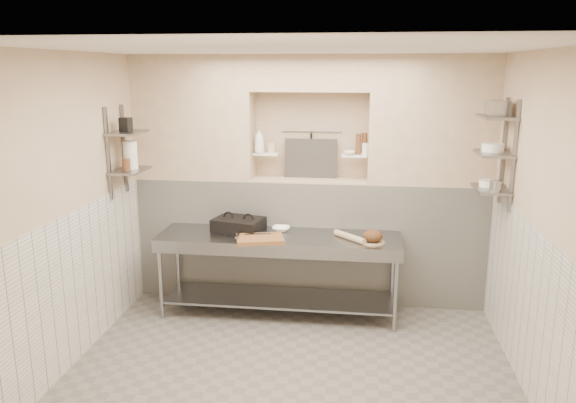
% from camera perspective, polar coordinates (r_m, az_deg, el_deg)
% --- Properties ---
extents(floor, '(4.00, 3.90, 0.10)m').
position_cam_1_polar(floor, '(5.29, 0.24, -17.29)').
color(floor, slate).
rests_on(floor, ground).
extents(ceiling, '(4.00, 3.90, 0.10)m').
position_cam_1_polar(ceiling, '(4.56, 0.28, 15.91)').
color(ceiling, silver).
rests_on(ceiling, ground).
extents(wall_left, '(0.10, 3.90, 2.80)m').
position_cam_1_polar(wall_left, '(5.37, -22.02, -1.07)').
color(wall_left, '#CBAB88').
rests_on(wall_left, ground).
extents(wall_right, '(0.10, 3.90, 2.80)m').
position_cam_1_polar(wall_right, '(4.91, 24.73, -2.60)').
color(wall_right, '#CBAB88').
rests_on(wall_right, ground).
extents(wall_back, '(4.00, 0.10, 2.80)m').
position_cam_1_polar(wall_back, '(6.66, 2.41, 2.55)').
color(wall_back, '#CBAB88').
rests_on(wall_back, ground).
extents(wall_front, '(4.00, 0.10, 2.80)m').
position_cam_1_polar(wall_front, '(2.86, -4.88, -12.49)').
color(wall_front, '#CBAB88').
rests_on(wall_front, ground).
extents(backwall_lower, '(4.00, 0.40, 1.40)m').
position_cam_1_polar(backwall_lower, '(6.59, 2.16, -3.85)').
color(backwall_lower, silver).
rests_on(backwall_lower, floor).
extents(alcove_sill, '(1.30, 0.40, 0.02)m').
position_cam_1_polar(alcove_sill, '(6.41, 2.22, 2.22)').
color(alcove_sill, '#CBAB88').
rests_on(alcove_sill, backwall_lower).
extents(backwall_pillar_left, '(1.35, 0.40, 1.40)m').
position_cam_1_polar(backwall_pillar_left, '(6.57, -9.44, 8.40)').
color(backwall_pillar_left, '#CBAB88').
rests_on(backwall_pillar_left, backwall_lower).
extents(backwall_pillar_right, '(1.35, 0.40, 1.40)m').
position_cam_1_polar(backwall_pillar_right, '(6.34, 14.41, 7.99)').
color(backwall_pillar_right, '#CBAB88').
rests_on(backwall_pillar_right, backwall_lower).
extents(backwall_header, '(1.30, 0.40, 0.40)m').
position_cam_1_polar(backwall_header, '(6.29, 2.31, 12.92)').
color(backwall_header, '#CBAB88').
rests_on(backwall_header, backwall_lower).
extents(wainscot_left, '(0.02, 3.90, 1.40)m').
position_cam_1_polar(wainscot_left, '(5.54, -20.84, -8.12)').
color(wainscot_left, silver).
rests_on(wainscot_left, floor).
extents(wainscot_right, '(0.02, 3.90, 1.40)m').
position_cam_1_polar(wainscot_right, '(5.12, 23.31, -10.15)').
color(wainscot_right, silver).
rests_on(wainscot_right, floor).
extents(alcove_shelf_left, '(0.28, 0.16, 0.02)m').
position_cam_1_polar(alcove_shelf_left, '(6.43, -2.22, 4.87)').
color(alcove_shelf_left, white).
rests_on(alcove_shelf_left, backwall_lower).
extents(alcove_shelf_right, '(0.28, 0.16, 0.02)m').
position_cam_1_polar(alcove_shelf_right, '(6.34, 6.76, 4.67)').
color(alcove_shelf_right, white).
rests_on(alcove_shelf_right, backwall_lower).
extents(utensil_rail, '(0.70, 0.02, 0.02)m').
position_cam_1_polar(utensil_rail, '(6.50, 2.40, 7.19)').
color(utensil_rail, gray).
rests_on(utensil_rail, wall_back).
extents(hanging_steel, '(0.02, 0.02, 0.30)m').
position_cam_1_polar(hanging_steel, '(6.50, 2.37, 5.68)').
color(hanging_steel, black).
rests_on(hanging_steel, utensil_rail).
extents(splash_panel, '(0.60, 0.08, 0.45)m').
position_cam_1_polar(splash_panel, '(6.47, 2.32, 4.39)').
color(splash_panel, '#383330').
rests_on(splash_panel, alcove_sill).
extents(shelf_rail_left_a, '(0.03, 0.03, 0.95)m').
position_cam_1_polar(shelf_rail_left_a, '(6.36, -16.28, 5.17)').
color(shelf_rail_left_a, slate).
rests_on(shelf_rail_left_a, wall_left).
extents(shelf_rail_left_b, '(0.03, 0.03, 0.95)m').
position_cam_1_polar(shelf_rail_left_b, '(6.00, -17.80, 4.60)').
color(shelf_rail_left_b, slate).
rests_on(shelf_rail_left_b, wall_left).
extents(wall_shelf_left_lower, '(0.30, 0.50, 0.02)m').
position_cam_1_polar(wall_shelf_left_lower, '(6.15, -15.74, 3.06)').
color(wall_shelf_left_lower, slate).
rests_on(wall_shelf_left_lower, wall_left).
extents(wall_shelf_left_upper, '(0.30, 0.50, 0.03)m').
position_cam_1_polar(wall_shelf_left_upper, '(6.10, -15.98, 6.76)').
color(wall_shelf_left_upper, slate).
rests_on(wall_shelf_left_upper, wall_left).
extents(shelf_rail_right_a, '(0.03, 0.03, 1.05)m').
position_cam_1_polar(shelf_rail_right_a, '(5.99, 21.03, 4.82)').
color(shelf_rail_right_a, slate).
rests_on(shelf_rail_right_a, wall_right).
extents(shelf_rail_right_b, '(0.03, 0.03, 1.05)m').
position_cam_1_polar(shelf_rail_right_b, '(5.60, 21.95, 4.21)').
color(shelf_rail_right_b, slate).
rests_on(shelf_rail_right_b, wall_right).
extents(wall_shelf_right_lower, '(0.30, 0.50, 0.02)m').
position_cam_1_polar(wall_shelf_right_lower, '(5.82, 19.90, 1.19)').
color(wall_shelf_right_lower, slate).
rests_on(wall_shelf_right_lower, wall_right).
extents(wall_shelf_right_mid, '(0.30, 0.50, 0.02)m').
position_cam_1_polar(wall_shelf_right_mid, '(5.76, 20.17, 4.59)').
color(wall_shelf_right_mid, slate).
rests_on(wall_shelf_right_mid, wall_right).
extents(wall_shelf_right_upper, '(0.30, 0.50, 0.03)m').
position_cam_1_polar(wall_shelf_right_upper, '(5.73, 20.45, 8.05)').
color(wall_shelf_right_upper, slate).
rests_on(wall_shelf_right_upper, wall_right).
extents(prep_table, '(2.60, 0.70, 0.90)m').
position_cam_1_polar(prep_table, '(6.10, -0.95, -5.83)').
color(prep_table, gray).
rests_on(prep_table, floor).
extents(panini_press, '(0.59, 0.49, 0.14)m').
position_cam_1_polar(panini_press, '(6.21, -5.04, -2.35)').
color(panini_press, black).
rests_on(panini_press, prep_table).
extents(cutting_board, '(0.55, 0.45, 0.04)m').
position_cam_1_polar(cutting_board, '(5.84, -2.85, -3.83)').
color(cutting_board, brown).
rests_on(cutting_board, prep_table).
extents(knife_blade, '(0.28, 0.11, 0.01)m').
position_cam_1_polar(knife_blade, '(5.93, -3.06, -3.32)').
color(knife_blade, gray).
rests_on(knife_blade, cutting_board).
extents(tongs, '(0.04, 0.27, 0.03)m').
position_cam_1_polar(tongs, '(5.91, -5.07, -3.32)').
color(tongs, gray).
rests_on(tongs, cutting_board).
extents(mixing_bowl, '(0.20, 0.20, 0.05)m').
position_cam_1_polar(mixing_bowl, '(6.19, -0.71, -2.80)').
color(mixing_bowl, white).
rests_on(mixing_bowl, prep_table).
extents(rolling_pin, '(0.35, 0.36, 0.07)m').
position_cam_1_polar(rolling_pin, '(5.91, 6.29, -3.59)').
color(rolling_pin, tan).
rests_on(rolling_pin, prep_table).
extents(bread_board, '(0.24, 0.24, 0.01)m').
position_cam_1_polar(bread_board, '(5.85, 8.59, -4.10)').
color(bread_board, tan).
rests_on(bread_board, prep_table).
extents(bread_loaf, '(0.21, 0.21, 0.12)m').
position_cam_1_polar(bread_loaf, '(5.83, 8.61, -3.46)').
color(bread_loaf, '#4C2D19').
rests_on(bread_loaf, bread_board).
extents(bottle_soap, '(0.13, 0.13, 0.29)m').
position_cam_1_polar(bottle_soap, '(6.37, -2.94, 6.21)').
color(bottle_soap, white).
rests_on(bottle_soap, alcove_shelf_left).
extents(jar_alcove, '(0.08, 0.08, 0.11)m').
position_cam_1_polar(jar_alcove, '(6.40, -1.64, 5.48)').
color(jar_alcove, '#CBAB88').
rests_on(jar_alcove, alcove_shelf_left).
extents(bowl_alcove, '(0.16, 0.16, 0.04)m').
position_cam_1_polar(bowl_alcove, '(6.29, 6.22, 4.93)').
color(bowl_alcove, white).
rests_on(bowl_alcove, alcove_shelf_right).
extents(condiment_a, '(0.06, 0.06, 0.24)m').
position_cam_1_polar(condiment_a, '(6.36, 7.76, 5.86)').
color(condiment_a, '#57341E').
rests_on(condiment_a, alcove_shelf_right).
extents(condiment_b, '(0.06, 0.06, 0.23)m').
position_cam_1_polar(condiment_b, '(6.31, 7.15, 5.81)').
color(condiment_b, '#57341E').
rests_on(condiment_b, alcove_shelf_right).
extents(condiment_c, '(0.08, 0.08, 0.13)m').
position_cam_1_polar(condiment_c, '(6.32, 7.87, 5.33)').
color(condiment_c, white).
rests_on(condiment_c, alcove_shelf_right).
extents(jug_left, '(0.15, 0.15, 0.29)m').
position_cam_1_polar(jug_left, '(6.16, -15.72, 4.57)').
color(jug_left, white).
rests_on(jug_left, wall_shelf_left_lower).
extents(jar_left, '(0.08, 0.08, 0.13)m').
position_cam_1_polar(jar_left, '(6.06, -16.10, 3.62)').
color(jar_left, '#57341E').
rests_on(jar_left, wall_shelf_left_lower).
extents(box_left_upper, '(0.12, 0.12, 0.14)m').
position_cam_1_polar(box_left_upper, '(6.06, -16.16, 7.52)').
color(box_left_upper, black).
rests_on(box_left_upper, wall_shelf_left_upper).
extents(bowl_right, '(0.20, 0.20, 0.06)m').
position_cam_1_polar(bowl_right, '(5.89, 19.78, 1.75)').
color(bowl_right, white).
rests_on(bowl_right, wall_shelf_right_lower).
extents(canister_right, '(0.11, 0.11, 0.11)m').
position_cam_1_polar(canister_right, '(5.63, 20.34, 1.47)').
color(canister_right, gray).
rests_on(canister_right, wall_shelf_right_lower).
extents(bowl_right_mid, '(0.21, 0.21, 0.08)m').
position_cam_1_polar(bowl_right_mid, '(5.81, 20.09, 5.18)').
color(bowl_right_mid, white).
rests_on(bowl_right_mid, wall_shelf_right_mid).
extents(basket_right, '(0.22, 0.25, 0.14)m').
position_cam_1_polar(basket_right, '(5.74, 20.48, 8.90)').
color(basket_right, gray).
rests_on(basket_right, wall_shelf_right_upper).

